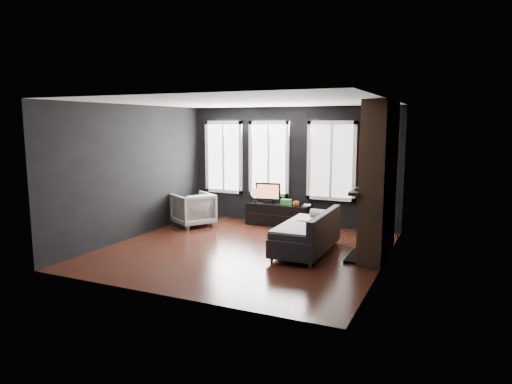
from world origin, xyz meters
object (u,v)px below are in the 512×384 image
at_px(monitor, 268,191).
at_px(mantel_vase, 369,178).
at_px(sofa, 306,232).
at_px(media_console, 279,215).
at_px(book, 304,200).
at_px(mug, 296,203).
at_px(armchair, 193,208).

distance_m(monitor, mantel_vase, 2.79).
relative_size(sofa, mantel_vase, 9.39).
distance_m(media_console, book, 0.69).
bearing_deg(mantel_vase, mug, 150.49).
bearing_deg(media_console, book, 5.73).
bearing_deg(sofa, armchair, 160.78).
bearing_deg(media_console, armchair, -153.90).
distance_m(mug, book, 0.19).
height_order(media_console, book, book).
height_order(armchair, mantel_vase, mantel_vase).
distance_m(sofa, mantel_vase, 1.54).
relative_size(sofa, monitor, 3.05).
distance_m(armchair, book, 2.52).
xyz_separation_m(armchair, book, (2.36, 0.85, 0.20)).
distance_m(mug, mantel_vase, 2.17).
bearing_deg(sofa, monitor, 129.13).
distance_m(sofa, monitor, 2.47).
bearing_deg(book, sofa, -70.04).
relative_size(armchair, mug, 6.09).
height_order(book, mantel_vase, mantel_vase).
relative_size(armchair, monitor, 1.40).
distance_m(monitor, mug, 0.76).
height_order(sofa, media_console, sofa).
xyz_separation_m(book, mantel_vase, (1.64, -1.13, 0.70)).
distance_m(sofa, media_console, 2.25).
bearing_deg(mantel_vase, book, 145.34).
distance_m(armchair, mantel_vase, 4.11).
height_order(sofa, mug, sofa).
xyz_separation_m(armchair, mug, (2.23, 0.72, 0.16)).
bearing_deg(armchair, media_console, 146.06).
relative_size(sofa, armchair, 2.17).
bearing_deg(sofa, book, 109.72).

